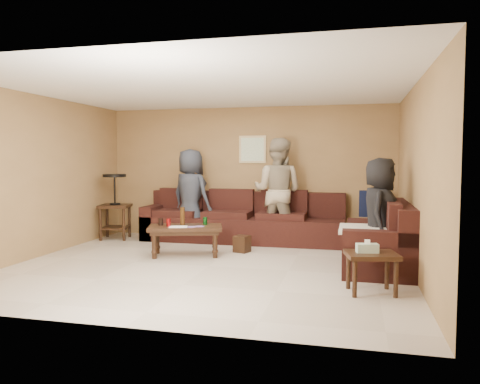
{
  "coord_description": "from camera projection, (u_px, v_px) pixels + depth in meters",
  "views": [
    {
      "loc": [
        1.98,
        -6.24,
        1.51
      ],
      "look_at": [
        0.25,
        0.85,
        1.0
      ],
      "focal_mm": 35.0,
      "sensor_mm": 36.0,
      "label": 1
    }
  ],
  "objects": [
    {
      "name": "person_middle",
      "position": [
        278.0,
        191.0,
        8.35
      ],
      "size": [
        1.03,
        0.87,
        1.89
      ],
      "primitive_type": "imported",
      "rotation": [
        0.0,
        0.0,
        2.96
      ],
      "color": "tan",
      "rests_on": "ground"
    },
    {
      "name": "side_table_right",
      "position": [
        371.0,
        258.0,
        5.26
      ],
      "size": [
        0.64,
        0.56,
        0.61
      ],
      "rotation": [
        0.0,
        0.0,
        0.21
      ],
      "color": "black",
      "rests_on": "ground"
    },
    {
      "name": "coffee_table",
      "position": [
        185.0,
        230.0,
        7.32
      ],
      "size": [
        1.25,
        0.87,
        0.75
      ],
      "rotation": [
        0.0,
        0.0,
        0.3
      ],
      "color": "black",
      "rests_on": "ground"
    },
    {
      "name": "end_table_left",
      "position": [
        115.0,
        205.0,
        8.85
      ],
      "size": [
        0.65,
        0.65,
        1.23
      ],
      "rotation": [
        0.0,
        0.0,
        0.23
      ],
      "color": "black",
      "rests_on": "ground"
    },
    {
      "name": "waste_bin",
      "position": [
        242.0,
        244.0,
        7.62
      ],
      "size": [
        0.28,
        0.28,
        0.27
      ],
      "primitive_type": "cube",
      "rotation": [
        0.0,
        0.0,
        -0.29
      ],
      "color": "black",
      "rests_on": "ground"
    },
    {
      "name": "wall_art",
      "position": [
        253.0,
        149.0,
        8.88
      ],
      "size": [
        0.52,
        0.04,
        0.52
      ],
      "color": "#CCB67F",
      "rests_on": "ground"
    },
    {
      "name": "person_right",
      "position": [
        380.0,
        214.0,
        6.37
      ],
      "size": [
        0.59,
        0.81,
        1.53
      ],
      "primitive_type": "imported",
      "rotation": [
        0.0,
        0.0,
        1.42
      ],
      "color": "black",
      "rests_on": "ground"
    },
    {
      "name": "sectional_sofa",
      "position": [
        282.0,
        230.0,
        7.88
      ],
      "size": [
        4.65,
        2.9,
        0.97
      ],
      "color": "#331411",
      "rests_on": "ground"
    },
    {
      "name": "room",
      "position": [
        208.0,
        148.0,
        6.51
      ],
      "size": [
        5.6,
        5.5,
        2.5
      ],
      "color": "beige",
      "rests_on": "ground"
    },
    {
      "name": "person_left",
      "position": [
        191.0,
        195.0,
        8.69
      ],
      "size": [
        0.98,
        0.82,
        1.7
      ],
      "primitive_type": "imported",
      "rotation": [
        0.0,
        0.0,
        2.75
      ],
      "color": "#2B303B",
      "rests_on": "ground"
    }
  ]
}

